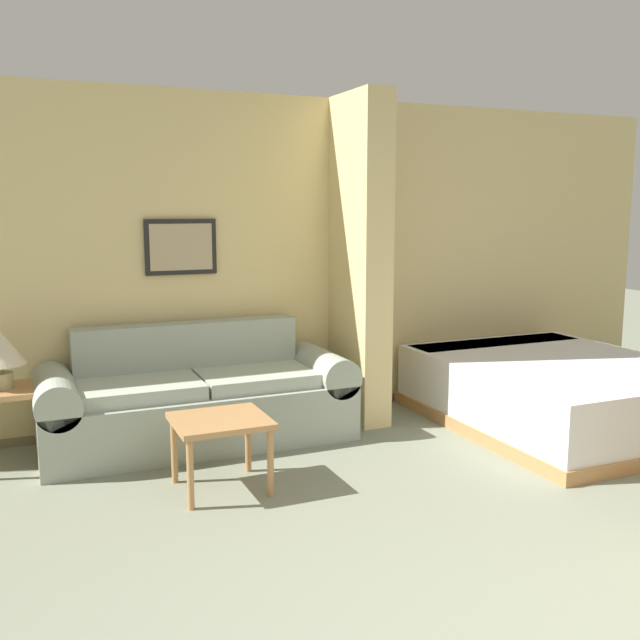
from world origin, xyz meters
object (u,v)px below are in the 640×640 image
at_px(coffee_table, 220,428).
at_px(bed, 557,391).
at_px(table_lamp, 0,350).
at_px(couch, 197,400).

xyz_separation_m(coffee_table, bed, (2.85, 0.27, -0.13)).
distance_m(table_lamp, bed, 4.15).
relative_size(table_lamp, bed, 0.18).
bearing_deg(coffee_table, table_lamp, 141.70).
height_order(coffee_table, table_lamp, table_lamp).
height_order(couch, coffee_table, couch).
height_order(couch, bed, couch).
bearing_deg(coffee_table, bed, 5.32).
xyz_separation_m(couch, table_lamp, (-1.30, 0.00, 0.48)).
bearing_deg(bed, table_lamp, 170.32).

